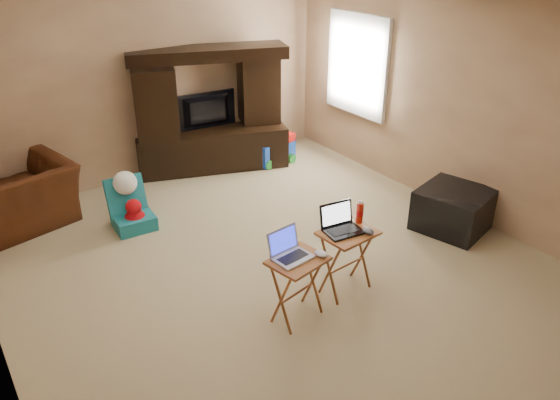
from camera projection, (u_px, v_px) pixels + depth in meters
floor at (269, 262)px, 5.59m from camera, size 5.50×5.50×0.00m
ceiling at (266, 6)px, 4.45m from camera, size 5.50×5.50×0.00m
wall_back at (151, 84)px, 7.04m from camera, size 5.00×0.00×5.00m
wall_front at (542, 300)px, 3.00m from camera, size 5.00×0.00×5.00m
wall_right at (449, 103)px, 6.28m from camera, size 0.00×5.50×5.50m
window_pane at (358, 65)px, 7.34m from camera, size 0.00×1.20×1.20m
window_frame at (357, 65)px, 7.33m from camera, size 0.06×1.14×1.34m
entertainment_center at (211, 111)px, 7.36m from camera, size 2.12×1.16×1.69m
television at (208, 112)px, 7.43m from camera, size 0.86×0.19×0.49m
recliner at (17, 197)px, 6.09m from camera, size 1.33×1.22×0.74m
child_rocker at (132, 205)px, 6.09m from camera, size 0.46×0.52×0.57m
plush_toy at (135, 214)px, 6.12m from camera, size 0.34×0.28×0.37m
push_toy at (273, 147)px, 7.83m from camera, size 0.69×0.55×0.47m
ottoman at (453, 209)px, 6.12m from camera, size 0.88×0.88×0.46m
tray_table_left at (297, 289)px, 4.67m from camera, size 0.53×0.46×0.60m
tray_table_right at (346, 261)px, 5.03m from camera, size 0.52×0.43×0.63m
laptop_left at (293, 247)px, 4.49m from camera, size 0.34×0.30×0.24m
laptop_right at (344, 220)px, 4.82m from camera, size 0.36×0.31×0.24m
mouse_left at (321, 254)px, 4.57m from camera, size 0.11×0.14×0.05m
mouse_right at (368, 231)px, 4.85m from camera, size 0.09×0.14×0.05m
water_bottle at (360, 213)px, 5.00m from camera, size 0.06×0.06×0.19m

